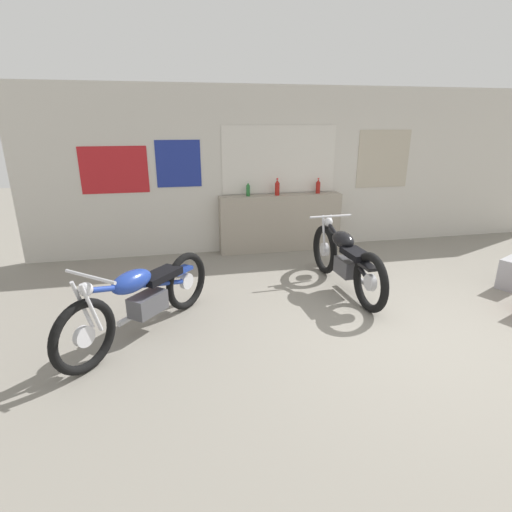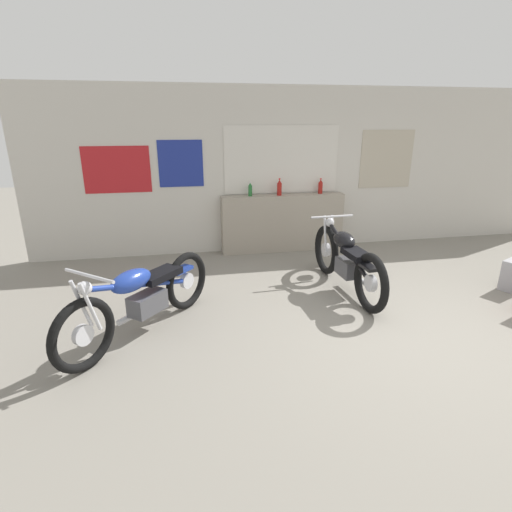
% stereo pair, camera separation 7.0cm
% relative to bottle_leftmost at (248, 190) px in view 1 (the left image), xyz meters
% --- Properties ---
extents(ground_plane, '(24.00, 24.00, 0.00)m').
position_rel_bottle_leftmost_xyz_m(ground_plane, '(1.29, -3.23, -1.12)').
color(ground_plane, gray).
extents(wall_back, '(10.00, 0.07, 2.80)m').
position_rel_bottle_leftmost_xyz_m(wall_back, '(1.26, 0.18, 0.29)').
color(wall_back, beige).
rests_on(wall_back, ground_plane).
extents(sill_counter, '(2.17, 0.28, 1.01)m').
position_rel_bottle_leftmost_xyz_m(sill_counter, '(0.59, -0.00, -0.61)').
color(sill_counter, gray).
rests_on(sill_counter, ground_plane).
extents(bottle_leftmost, '(0.07, 0.07, 0.25)m').
position_rel_bottle_leftmost_xyz_m(bottle_leftmost, '(0.00, 0.00, 0.00)').
color(bottle_leftmost, '#23662D').
rests_on(bottle_leftmost, sill_counter).
extents(bottle_left_center, '(0.08, 0.08, 0.29)m').
position_rel_bottle_leftmost_xyz_m(bottle_left_center, '(0.51, -0.03, 0.02)').
color(bottle_left_center, maroon).
rests_on(bottle_left_center, sill_counter).
extents(bottle_center, '(0.08, 0.08, 0.27)m').
position_rel_bottle_leftmost_xyz_m(bottle_center, '(1.27, 0.02, 0.01)').
color(bottle_center, maroon).
rests_on(bottle_center, sill_counter).
extents(motorcycle_black, '(0.64, 2.09, 0.94)m').
position_rel_bottle_leftmost_xyz_m(motorcycle_black, '(0.98, -1.92, -0.68)').
color(motorcycle_black, black).
rests_on(motorcycle_black, ground_plane).
extents(motorcycle_blue, '(1.51, 1.75, 0.91)m').
position_rel_bottle_leftmost_xyz_m(motorcycle_blue, '(-1.67, -2.62, -0.68)').
color(motorcycle_blue, black).
rests_on(motorcycle_blue, ground_plane).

